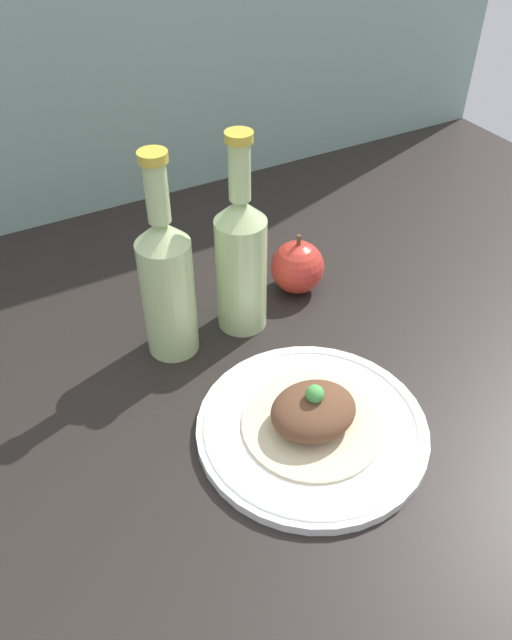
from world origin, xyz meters
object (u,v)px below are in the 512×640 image
cider_bottle_left (167,282)px  cider_bottle_right (241,259)px  plated_food (313,413)px  plate (312,427)px  apple (297,267)px

cider_bottle_left → cider_bottle_right: size_ratio=1.00×
plated_food → cider_bottle_right: cider_bottle_right is taller
plate → cider_bottle_right: (2.32, 22.60, 10.48)cm
cider_bottle_left → apple: (22.23, 3.03, -7.15)cm
plated_food → apple: size_ratio=1.74×
cider_bottle_left → apple: bearing=7.8°
plate → cider_bottle_right: size_ratio=0.96×
plated_food → cider_bottle_right: (2.32, 22.60, 7.85)cm
plated_food → cider_bottle_right: 24.04cm
cider_bottle_right → plate: bearing=-95.9°
plate → cider_bottle_left: bearing=110.9°
apple → plated_food: bearing=-118.0°
plated_food → cider_bottle_left: bearing=110.9°
cider_bottle_left → plate: bearing=-69.1°
plated_food → cider_bottle_right: size_ratio=0.58×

